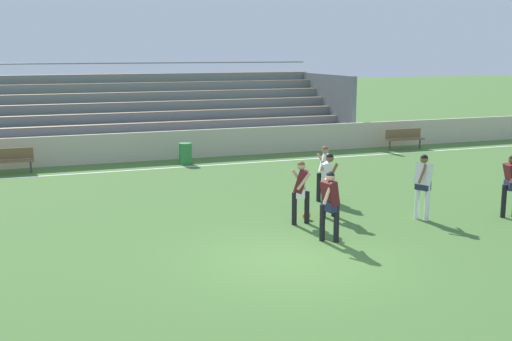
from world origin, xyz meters
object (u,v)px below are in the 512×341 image
object	(u,v)px
bleacher_stand	(128,111)
player_white_pressing_high	(325,169)
trash_bin	(185,154)
player_white_on_ball	(329,179)
player_white_dropping_back	(423,181)
player_dark_wide_right	(330,200)
player_dark_trailing_run	(301,187)
soccer_ball	(306,216)
bench_centre_sideline	(404,137)
player_dark_deep_cover	(511,180)
bench_far_left	(7,159)

from	to	relation	value
bleacher_stand	player_white_pressing_high	distance (m)	13.13
trash_bin	player_white_on_ball	xyz separation A→B (m)	(1.55, -9.17, 0.60)
bleacher_stand	player_white_dropping_back	xyz separation A→B (m)	(5.00, -15.42, -0.63)
trash_bin	player_dark_wide_right	xyz separation A→B (m)	(0.53, -11.22, 0.57)
bleacher_stand	player_dark_trailing_run	size ratio (longest dim) A/B	12.36
bleacher_stand	soccer_ball	distance (m)	14.63
bleacher_stand	player_white_on_ball	xyz separation A→B (m)	(2.87, -14.29, -0.65)
player_dark_wide_right	player_white_pressing_high	size ratio (longest dim) A/B	1.01
bench_centre_sideline	trash_bin	size ratio (longest dim) A/B	2.19
bleacher_stand	bench_centre_sideline	size ratio (longest dim) A/B	11.13
bleacher_stand	player_dark_deep_cover	distance (m)	17.63
player_dark_wide_right	soccer_ball	bearing A→B (deg)	80.29
trash_bin	player_white_dropping_back	world-z (taller)	player_white_dropping_back
bench_far_left	soccer_ball	bearing A→B (deg)	-52.65
player_white_pressing_high	trash_bin	bearing A→B (deg)	106.75
bleacher_stand	bench_far_left	world-z (taller)	bleacher_stand
soccer_ball	trash_bin	bearing A→B (deg)	95.31
soccer_ball	player_dark_wide_right	bearing A→B (deg)	-99.71
bench_centre_sideline	soccer_ball	bearing A→B (deg)	-133.97
trash_bin	player_white_dropping_back	size ratio (longest dim) A/B	0.48
player_white_dropping_back	bench_centre_sideline	bearing A→B (deg)	58.84
player_dark_wide_right	player_white_dropping_back	size ratio (longest dim) A/B	0.96
player_white_dropping_back	soccer_ball	distance (m)	3.14
trash_bin	bench_centre_sideline	bearing A→B (deg)	1.85
player_white_dropping_back	player_white_pressing_high	size ratio (longest dim) A/B	1.06
player_white_pressing_high	player_dark_trailing_run	bearing A→B (deg)	-129.32
player_white_on_ball	player_dark_wide_right	bearing A→B (deg)	-116.60
player_white_on_ball	player_dark_trailing_run	bearing A→B (deg)	-157.46
bench_centre_sideline	player_white_dropping_back	distance (m)	12.43
player_white_on_ball	soccer_ball	size ratio (longest dim) A/B	7.71
player_white_dropping_back	player_dark_deep_cover	bearing A→B (deg)	-14.76
bench_far_left	trash_bin	distance (m)	6.47
player_white_dropping_back	bleacher_stand	bearing A→B (deg)	107.96
soccer_ball	bench_centre_sideline	bearing A→B (deg)	46.03
bleacher_stand	player_white_on_ball	distance (m)	14.59
bleacher_stand	player_white_pressing_high	xyz separation A→B (m)	(3.57, -12.61, -0.70)
bleacher_stand	bench_far_left	distance (m)	7.11
bleacher_stand	trash_bin	size ratio (longest dim) A/B	24.39
bench_centre_sideline	trash_bin	xyz separation A→B (m)	(-10.11, -0.33, -0.13)
bench_far_left	player_dark_deep_cover	bearing A→B (deg)	-42.09
bench_centre_sideline	player_dark_trailing_run	size ratio (longest dim) A/B	1.11
player_white_on_ball	bleacher_stand	bearing A→B (deg)	101.36
player_white_on_ball	player_white_dropping_back	size ratio (longest dim) A/B	0.99
player_white_on_ball	soccer_ball	xyz separation A→B (m)	(-0.69, -0.09, -0.90)
player_white_on_ball	player_dark_deep_cover	size ratio (longest dim) A/B	1.02
trash_bin	player_dark_deep_cover	bearing A→B (deg)	-61.26
bleacher_stand	player_white_dropping_back	world-z (taller)	bleacher_stand
bleacher_stand	player_white_pressing_high	bearing A→B (deg)	-74.18
bench_far_left	player_dark_wide_right	distance (m)	13.50
bleacher_stand	soccer_ball	bearing A→B (deg)	-81.38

